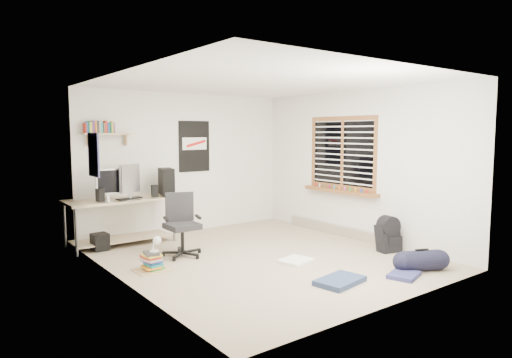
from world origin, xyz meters
TOP-DOWN VIEW (x-y plane):
  - floor at (0.00, 0.00)m, footprint 4.00×4.50m
  - ceiling at (0.00, 0.00)m, footprint 4.00×4.50m
  - back_wall at (0.00, 2.25)m, footprint 4.00×0.01m
  - left_wall at (-2.00, 0.00)m, footprint 0.01×4.50m
  - right_wall at (2.00, 0.00)m, footprint 0.01×4.50m
  - desk at (-1.34, 2.00)m, footprint 1.83×1.20m
  - monitor_left at (-1.62, 1.74)m, footprint 0.36×0.10m
  - monitor_right at (-1.29, 1.69)m, footprint 0.41×0.28m
  - pc_tower at (-0.61, 1.84)m, footprint 0.29×0.45m
  - keyboard at (-1.31, 1.70)m, footprint 0.41×0.21m
  - speaker_left at (-1.75, 1.72)m, footprint 0.12×0.12m
  - speaker_right at (-0.89, 1.69)m, footprint 0.11×0.11m
  - office_chair at (-0.88, 0.78)m, footprint 0.76×0.76m
  - wall_shelf at (-1.45, 2.14)m, footprint 0.80×0.22m
  - poster_back_wall at (0.15, 2.23)m, footprint 0.62×0.03m
  - poster_left_wall at (-1.99, 1.20)m, footprint 0.02×0.42m
  - window at (1.95, 0.30)m, footprint 0.10×1.50m
  - baseboard_heater at (1.96, 0.30)m, footprint 0.08×2.50m
  - backpack at (1.75, -0.85)m, footprint 0.38×0.33m
  - duffel_bag at (1.29, -1.73)m, footprint 0.36×0.36m
  - tshirt at (0.24, -0.45)m, footprint 0.50×0.45m
  - jeans_a at (0.06, -1.44)m, footprint 0.66×0.48m
  - jeans_b at (0.88, -1.76)m, footprint 0.50×0.43m
  - book_stack at (-1.53, 0.39)m, footprint 0.51×0.44m
  - desk_lamp at (-1.51, 0.37)m, footprint 0.15×0.22m
  - subwoofer at (-1.75, 1.81)m, footprint 0.25×0.25m

SIDE VIEW (x-z plane):
  - floor at x=0.00m, z-range -0.01..0.00m
  - tshirt at x=0.24m, z-range 0.00..0.04m
  - jeans_b at x=0.88m, z-range 0.00..0.05m
  - jeans_a at x=0.06m, z-range 0.00..0.06m
  - baseboard_heater at x=1.96m, z-range 0.00..0.18m
  - duffel_bag at x=1.29m, z-range -0.12..0.40m
  - subwoofer at x=-1.75m, z-range 0.01..0.27m
  - book_stack at x=-1.53m, z-range -0.01..0.31m
  - backpack at x=1.75m, z-range -0.02..0.42m
  - desk at x=-1.34m, z-range -0.02..0.75m
  - desk_lamp at x=-1.51m, z-range 0.28..0.48m
  - office_chair at x=-0.88m, z-range 0.03..0.95m
  - keyboard at x=-1.31m, z-range 0.77..0.79m
  - speaker_right at x=-0.89m, z-range 0.77..0.96m
  - speaker_left at x=-1.75m, z-range 0.77..0.97m
  - monitor_left at x=-1.62m, z-range 0.77..1.16m
  - pc_tower at x=-0.61m, z-range 0.77..1.21m
  - monitor_right at x=-1.29m, z-range 0.77..1.22m
  - back_wall at x=0.00m, z-range 0.00..2.50m
  - left_wall at x=-2.00m, z-range 0.00..2.50m
  - right_wall at x=2.00m, z-range 0.00..2.50m
  - window at x=1.95m, z-range 0.82..2.08m
  - poster_left_wall at x=-1.99m, z-range 1.20..1.80m
  - poster_back_wall at x=0.15m, z-range 1.09..2.01m
  - wall_shelf at x=-1.45m, z-range 1.66..1.90m
  - ceiling at x=0.00m, z-range 2.50..2.51m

